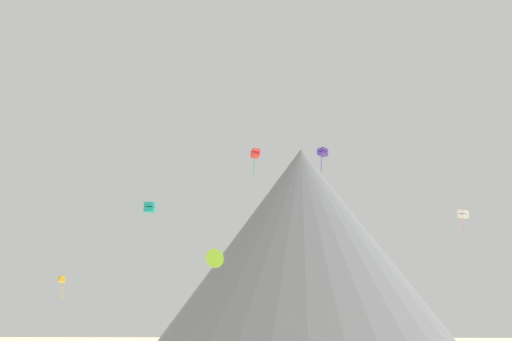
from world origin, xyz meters
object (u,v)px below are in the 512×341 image
Objects in this scene: kite_gold_low at (62,280)px; kite_blue_high at (321,151)px; rock_massif at (300,247)px; kite_red_high at (255,153)px; kite_white_mid at (463,214)px; kite_indigo_high at (323,152)px; kite_teal_mid at (150,207)px; kite_lime_low at (215,258)px.

kite_gold_low is 42.01m from kite_blue_high.
rock_massif reaches higher than kite_red_high.
kite_white_mid is 20.76m from kite_indigo_high.
kite_gold_low is at bearing -114.20° from rock_massif.
kite_blue_high is 0.38× the size of kite_indigo_high.
kite_blue_high reaches higher than kite_teal_mid.
kite_gold_low is at bearing -95.68° from kite_blue_high.
kite_indigo_high is at bearing -86.23° from rock_massif.
kite_teal_mid is at bearing 17.25° from kite_lime_low.
kite_teal_mid is at bearing -30.14° from kite_white_mid.
kite_white_mid is (40.77, 9.19, 0.11)m from kite_teal_mid.
kite_indigo_high reaches higher than kite_teal_mid.
kite_lime_low is at bearing -97.71° from rock_massif.
kite_gold_low is 30.19m from kite_red_high.
rock_massif is at bearing 138.85° from kite_indigo_high.
kite_teal_mid is at bearing -79.76° from kite_blue_high.
kite_teal_mid is 15.29m from kite_gold_low.
kite_red_high is 2.79× the size of kite_blue_high.
rock_massif is 73.88m from kite_gold_low.
kite_white_mid is at bearing 39.90° from kite_blue_high.
rock_massif is at bearing 76.39° from kite_teal_mid.
rock_massif is 30.14× the size of kite_gold_low.
kite_blue_high is at bearing 38.33° from kite_teal_mid.
rock_massif is 65.67m from kite_red_high.
rock_massif is 64.97m from kite_white_mid.
kite_teal_mid is 10.57m from kite_lime_low.
kite_blue_high is at bearing -85.40° from rock_massif.
kite_white_mid is (22.98, -60.69, -3.21)m from rock_massif.
rock_massif is 74.73× the size of kite_blue_high.
kite_white_mid is at bearing -151.18° from kite_lime_low.
kite_blue_high is (22.04, 17.01, 11.63)m from kite_teal_mid.
kite_lime_low is at bearing -27.83° from kite_white_mid.
kite_indigo_high is (9.07, 0.27, 0.01)m from kite_red_high.
kite_teal_mid is 30.17m from kite_blue_high.
kite_lime_low reaches higher than kite_gold_low.
kite_teal_mid is 15.93m from kite_red_high.
kite_gold_low is 20.83m from kite_lime_low.
kite_white_mid reaches higher than kite_lime_low.
kite_white_mid reaches higher than kite_gold_low.
kite_white_mid reaches higher than kite_teal_mid.
kite_lime_low is 0.76× the size of kite_white_mid.
kite_red_high reaches higher than kite_white_mid.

